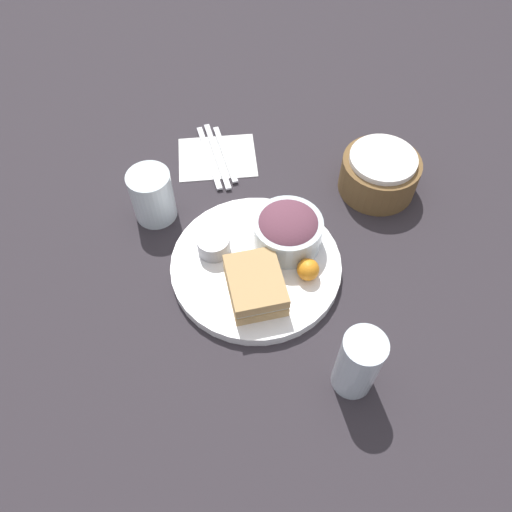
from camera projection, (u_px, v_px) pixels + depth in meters
ground_plane at (256, 269)px, 0.93m from camera, size 4.00×4.00×0.00m
plate at (256, 266)px, 0.92m from camera, size 0.31×0.31×0.02m
sandwich at (255, 285)px, 0.85m from camera, size 0.12×0.10×0.05m
salad_bowl at (288, 229)px, 0.90m from camera, size 0.13×0.13×0.07m
dressing_cup at (213, 244)px, 0.91m from camera, size 0.06×0.06×0.04m
orange_wedge at (308, 270)px, 0.87m from camera, size 0.04×0.04×0.04m
drink_glass at (358, 363)px, 0.75m from camera, size 0.07×0.07×0.14m
bread_basket at (379, 173)px, 1.01m from camera, size 0.16×0.16×0.09m
napkin at (217, 157)px, 1.09m from camera, size 0.13×0.17×0.00m
fork at (209, 157)px, 1.08m from camera, size 0.19×0.05×0.01m
knife at (217, 155)px, 1.09m from camera, size 0.20×0.05×0.01m
spoon at (225, 154)px, 1.09m from camera, size 0.17×0.04×0.01m
water_glass at (152, 196)px, 0.96m from camera, size 0.08×0.08×0.11m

